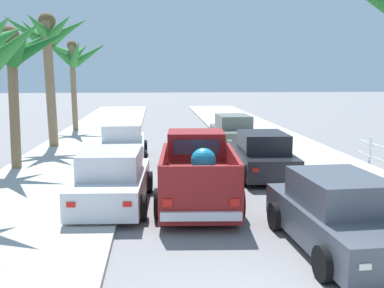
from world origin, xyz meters
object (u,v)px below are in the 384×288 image
object	(u,v)px
pickup_truck	(197,173)
palm_tree_left_back	(48,40)
car_left_near	(112,180)
palm_tree_right_mid	(14,53)
car_left_far	(233,132)
palm_tree_left_fore	(74,57)
car_right_mid	(123,143)
car_left_mid	(262,155)
car_right_near	(339,216)

from	to	relation	value
pickup_truck	palm_tree_left_back	distance (m)	11.82
car_left_near	palm_tree_right_mid	world-z (taller)	palm_tree_right_mid
car_left_far	palm_tree_left_fore	bearing A→B (deg)	146.38
car_right_mid	car_left_far	bearing A→B (deg)	32.39
car_left_mid	car_right_mid	bearing A→B (deg)	147.98
car_right_near	palm_tree_right_mid	distance (m)	12.63
pickup_truck	car_right_near	bearing A→B (deg)	-56.46
pickup_truck	palm_tree_right_mid	xyz separation A→B (m)	(-6.22, 4.53, 3.52)
palm_tree_left_back	pickup_truck	bearing A→B (deg)	-56.76
car_left_near	car_right_near	xyz separation A→B (m)	(4.90, -3.50, 0.00)
car_right_near	palm_tree_left_fore	bearing A→B (deg)	114.08
car_left_near	car_left_far	world-z (taller)	same
palm_tree_right_mid	palm_tree_left_back	world-z (taller)	palm_tree_left_back
car_right_mid	palm_tree_right_mid	bearing A→B (deg)	-156.77
car_right_near	palm_tree_left_fore	xyz separation A→B (m)	(-8.50, 19.02, 3.82)
car_left_far	palm_tree_left_fore	world-z (taller)	palm_tree_left_fore
car_right_mid	car_left_mid	bearing A→B (deg)	-32.02
car_left_far	palm_tree_left_back	world-z (taller)	palm_tree_left_back
car_right_mid	palm_tree_left_fore	xyz separation A→B (m)	(-3.43, 9.08, 3.82)
car_right_mid	palm_tree_left_fore	distance (m)	10.43
car_left_near	car_left_far	xyz separation A→B (m)	(5.06, 9.76, 0.00)
car_left_mid	car_right_mid	world-z (taller)	same
car_right_near	palm_tree_left_fore	distance (m)	21.18
car_left_near	car_left_mid	world-z (taller)	same
car_right_mid	pickup_truck	bearing A→B (deg)	-67.53
car_left_mid	pickup_truck	bearing A→B (deg)	-131.50
palm_tree_left_fore	car_left_near	bearing A→B (deg)	-76.93
car_right_near	palm_tree_right_mid	world-z (taller)	palm_tree_right_mid
pickup_truck	palm_tree_right_mid	world-z (taller)	palm_tree_right_mid
pickup_truck	car_left_mid	bearing A→B (deg)	48.50
car_left_mid	palm_tree_left_back	xyz separation A→B (m)	(-8.61, 6.29, 4.37)
car_left_far	palm_tree_left_back	distance (m)	9.77
pickup_truck	palm_tree_left_back	xyz separation A→B (m)	(-6.03, 9.21, 4.30)
car_left_near	car_left_mid	bearing A→B (deg)	33.31
car_left_mid	palm_tree_left_back	size ratio (longest dim) A/B	0.68
car_left_mid	palm_tree_left_fore	xyz separation A→B (m)	(-8.54, 12.27, 3.82)
car_left_far	palm_tree_right_mid	distance (m)	10.79
car_right_near	palm_tree_left_fore	world-z (taller)	palm_tree_left_fore
palm_tree_left_back	car_right_near	bearing A→B (deg)	-56.67
palm_tree_left_fore	palm_tree_left_back	distance (m)	6.01
car_right_near	car_left_far	xyz separation A→B (m)	(0.16, 13.26, 0.00)
car_right_mid	car_right_near	bearing A→B (deg)	-62.99
car_right_mid	palm_tree_right_mid	world-z (taller)	palm_tree_right_mid
palm_tree_right_mid	car_left_mid	bearing A→B (deg)	-10.37
car_right_mid	palm_tree_left_back	bearing A→B (deg)	138.56
car_right_mid	car_left_far	distance (m)	6.19
pickup_truck	palm_tree_right_mid	distance (m)	8.46
car_left_far	car_left_mid	bearing A→B (deg)	-91.05
car_right_mid	car_left_far	size ratio (longest dim) A/B	1.00
car_left_near	car_right_mid	bearing A→B (deg)	91.51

